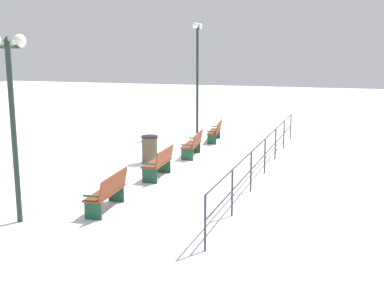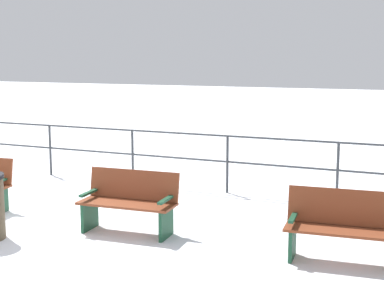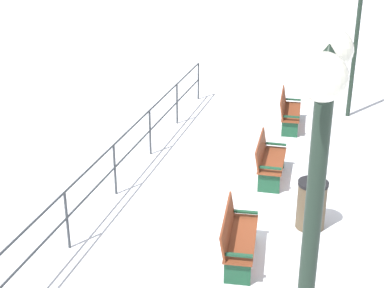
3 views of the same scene
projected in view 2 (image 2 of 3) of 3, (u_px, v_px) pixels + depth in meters
ground_plane at (40, 222)px, 9.20m from camera, size 80.00×80.00×0.00m
bench_third at (129, 202)px, 8.60m from camera, size 0.67×1.52×0.94m
bench_fourth at (347, 226)px, 7.34m from camera, size 0.67×1.61×0.94m
waterfront_railing at (132, 147)px, 11.88m from camera, size 0.05×12.79×1.15m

